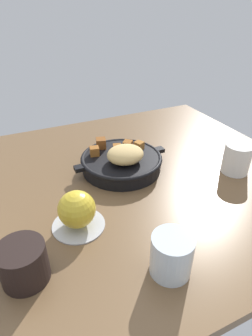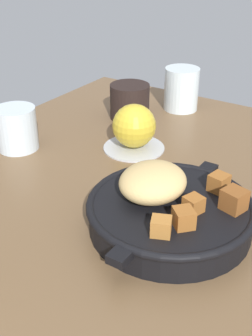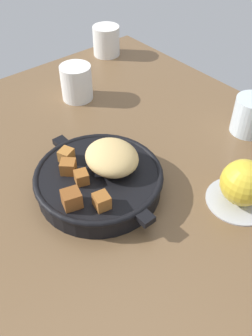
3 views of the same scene
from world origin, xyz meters
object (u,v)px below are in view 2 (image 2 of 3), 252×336
object	(u,v)px
water_glass_tall	(181,89)
coffee_mug_dark	(130,101)
cast_iron_skillet	(169,208)
red_apple	(134,126)
water_glass_short	(17,128)

from	to	relation	value
water_glass_tall	coffee_mug_dark	bearing A→B (deg)	147.65
cast_iron_skillet	coffee_mug_dark	distance (cm)	40.53
red_apple	water_glass_short	bearing A→B (deg)	122.75
cast_iron_skillet	water_glass_tall	size ratio (longest dim) A/B	2.89
red_apple	water_glass_short	world-z (taller)	red_apple
cast_iron_skillet	water_glass_tall	distance (cm)	46.06
red_apple	water_glass_tall	distance (cm)	23.48
coffee_mug_dark	water_glass_tall	xyz separation A→B (cm)	(10.96, -6.94, 1.01)
water_glass_short	cast_iron_skillet	bearing A→B (deg)	-100.03
cast_iron_skillet	water_glass_short	xyz separation A→B (cm)	(6.36, 35.98, 1.00)
cast_iron_skillet	coffee_mug_dark	bearing A→B (deg)	40.62
water_glass_short	coffee_mug_dark	bearing A→B (deg)	-21.47
water_glass_tall	red_apple	bearing A→B (deg)	-174.93
cast_iron_skillet	water_glass_tall	world-z (taller)	water_glass_tall
cast_iron_skillet	red_apple	bearing A→B (deg)	43.45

